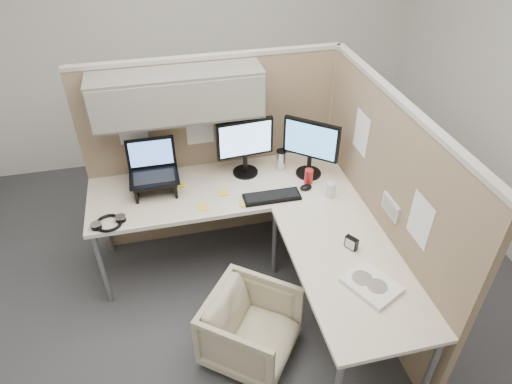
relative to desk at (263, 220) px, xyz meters
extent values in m
plane|color=#38393D|center=(-0.12, -0.13, -0.69)|extent=(4.50, 4.50, 0.00)
cube|color=#90795E|center=(-0.22, 0.77, 0.11)|extent=(2.00, 0.05, 1.60)
cube|color=#A8A399|center=(-0.22, 0.77, 0.93)|extent=(2.00, 0.06, 0.03)
cube|color=slate|center=(-0.47, 0.62, 0.73)|extent=(1.20, 0.34, 0.34)
cube|color=gray|center=(-0.47, 0.45, 0.73)|extent=(1.18, 0.01, 0.30)
plane|color=white|center=(-0.82, 0.75, 0.46)|extent=(0.26, 0.00, 0.26)
plane|color=white|center=(-0.32, 0.75, 0.39)|extent=(0.26, 0.00, 0.26)
cube|color=#90795E|center=(0.78, -0.23, 0.11)|extent=(0.05, 2.00, 1.60)
cube|color=#A8A399|center=(0.78, -0.23, 0.93)|extent=(0.06, 2.00, 0.03)
cube|color=#A8A399|center=(0.78, 0.77, 0.11)|extent=(0.06, 0.06, 1.60)
cube|color=silver|center=(0.75, -0.38, 0.27)|extent=(0.02, 0.20, 0.12)
cube|color=gray|center=(0.73, -0.38, 0.27)|extent=(0.00, 0.16, 0.09)
plane|color=white|center=(0.75, 0.17, 0.51)|extent=(0.00, 0.26, 0.26)
plane|color=white|center=(0.75, -0.68, 0.41)|extent=(0.00, 0.26, 0.26)
cube|color=beige|center=(-0.22, 0.41, 0.03)|extent=(2.00, 0.68, 0.03)
cube|color=beige|center=(0.41, -0.58, 0.03)|extent=(0.68, 1.30, 0.03)
cube|color=white|center=(-0.22, 0.07, 0.03)|extent=(2.00, 0.02, 0.03)
cylinder|color=gray|center=(-1.17, 0.12, -0.34)|extent=(0.04, 0.04, 0.70)
cylinder|color=gray|center=(-1.17, 0.70, -0.34)|extent=(0.04, 0.04, 0.70)
cylinder|color=gray|center=(0.71, -1.18, -0.34)|extent=(0.04, 0.04, 0.70)
cylinder|color=gray|center=(0.13, 0.12, -0.34)|extent=(0.04, 0.04, 0.70)
imported|color=#C2B39A|center=(-0.22, -0.56, -0.41)|extent=(0.74, 0.75, 0.56)
cylinder|color=black|center=(-0.01, 0.55, 0.05)|extent=(0.20, 0.20, 0.02)
cylinder|color=black|center=(-0.01, 0.55, 0.13)|extent=(0.04, 0.04, 0.15)
cube|color=black|center=(-0.01, 0.55, 0.36)|extent=(0.44, 0.07, 0.30)
cube|color=#88B0EB|center=(-0.01, 0.53, 0.36)|extent=(0.40, 0.04, 0.26)
cylinder|color=black|center=(0.47, 0.42, 0.05)|extent=(0.20, 0.20, 0.02)
cylinder|color=black|center=(0.47, 0.42, 0.13)|extent=(0.04, 0.04, 0.15)
cube|color=black|center=(0.47, 0.42, 0.36)|extent=(0.36, 0.31, 0.30)
cube|color=#5AABF6|center=(0.46, 0.40, 0.36)|extent=(0.31, 0.26, 0.26)
cube|color=black|center=(-0.72, 0.45, 0.16)|extent=(0.32, 0.25, 0.02)
cube|color=black|center=(-0.86, 0.45, 0.11)|extent=(0.02, 0.23, 0.13)
cube|color=black|center=(-0.57, 0.45, 0.11)|extent=(0.02, 0.23, 0.13)
cube|color=black|center=(-0.72, 0.45, 0.18)|extent=(0.36, 0.25, 0.02)
cube|color=black|center=(-0.72, 0.60, 0.30)|extent=(0.36, 0.06, 0.23)
cube|color=#598CF2|center=(-0.72, 0.59, 0.30)|extent=(0.31, 0.04, 0.19)
cube|color=black|center=(0.11, 0.18, 0.05)|extent=(0.42, 0.15, 0.02)
ellipsoid|color=black|center=(0.39, 0.23, 0.06)|extent=(0.11, 0.08, 0.03)
cylinder|color=silver|center=(0.28, 0.54, 0.12)|extent=(0.08, 0.08, 0.16)
cylinder|color=black|center=(0.28, 0.54, 0.21)|extent=(0.08, 0.08, 0.01)
cylinder|color=silver|center=(0.54, 0.10, 0.10)|extent=(0.07, 0.07, 0.12)
cylinder|color=#B21E1E|center=(0.43, 0.30, 0.10)|extent=(0.07, 0.07, 0.12)
cube|color=yellow|center=(-0.10, 0.16, 0.05)|extent=(0.08, 0.08, 0.01)
cube|color=yellow|center=(-0.54, 0.49, 0.05)|extent=(0.08, 0.08, 0.01)
cube|color=yellow|center=(-0.23, 0.32, 0.05)|extent=(0.08, 0.08, 0.01)
cube|color=yellow|center=(-0.40, 0.18, 0.05)|extent=(0.08, 0.08, 0.01)
torus|color=black|center=(-1.06, 0.15, 0.06)|extent=(0.23, 0.23, 0.02)
cylinder|color=black|center=(-1.14, 0.13, 0.06)|extent=(0.07, 0.07, 0.03)
cylinder|color=black|center=(-0.98, 0.17, 0.06)|extent=(0.07, 0.07, 0.03)
cube|color=white|center=(0.46, -0.78, 0.06)|extent=(0.34, 0.37, 0.03)
cylinder|color=silver|center=(0.48, -0.81, 0.07)|extent=(0.12, 0.12, 0.00)
cylinder|color=silver|center=(0.42, -0.73, 0.08)|extent=(0.12, 0.12, 0.00)
cube|color=black|center=(0.47, -0.45, 0.09)|extent=(0.08, 0.09, 0.09)
cube|color=white|center=(0.45, -0.46, 0.09)|extent=(0.04, 0.06, 0.07)
camera|label=1|loc=(-0.62, -2.39, 2.10)|focal=32.00mm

